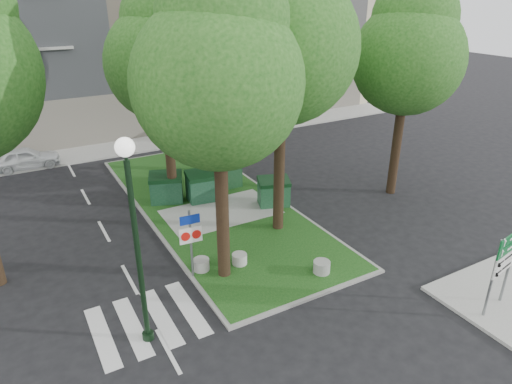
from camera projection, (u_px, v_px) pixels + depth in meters
ground at (299, 302)px, 14.97m from camera, size 120.00×120.00×0.00m
median_island at (212, 205)px, 21.52m from camera, size 6.00×16.00×0.12m
median_kerb at (212, 205)px, 21.52m from camera, size 6.30×16.30×0.10m
building_sidewalk at (138, 145)px, 29.63m from camera, size 42.00×3.00×0.12m
zebra_crossing at (174, 312)px, 14.47m from camera, size 5.00×3.00×0.01m
apartment_building at (96, 9)px, 32.33m from camera, size 41.00×12.00×16.00m
tree_median_near_left at (219, 66)px, 13.37m from camera, size 5.20×5.20×10.53m
tree_median_near_right at (283, 32)px, 16.25m from camera, size 5.60×5.60×11.46m
tree_median_mid at (163, 52)px, 18.89m from camera, size 4.80×4.80×9.99m
tree_median_far at (204, 12)px, 22.16m from camera, size 5.80×5.80×11.93m
tree_street_right at (410, 48)px, 20.21m from camera, size 5.00×5.00×10.06m
dumpster_a at (166, 188)px, 21.49m from camera, size 1.81×1.55×1.42m
dumpster_b at (204, 186)px, 21.63m from camera, size 1.68×1.27×1.46m
dumpster_c at (225, 174)px, 23.10m from camera, size 1.52×1.08×1.39m
dumpster_d at (274, 192)px, 21.16m from camera, size 1.69×1.42×1.34m
bollard_left at (201, 264)px, 16.39m from camera, size 0.59×0.59×0.42m
bollard_right at (322, 267)px, 16.23m from camera, size 0.61×0.61×0.43m
bollard_mid at (240, 259)px, 16.75m from camera, size 0.55×0.55×0.40m
litter_bin at (216, 167)px, 24.87m from camera, size 0.40×0.40×0.70m
street_lamp at (134, 222)px, 11.81m from camera, size 0.49×0.49×6.16m
traffic_sign_pole at (191, 236)px, 15.50m from camera, size 0.80×0.11×2.66m
directional_sign at (504, 260)px, 13.79m from camera, size 1.33×0.30×2.68m
car_white at (25, 158)px, 25.74m from camera, size 3.70×1.57×1.25m
car_silver at (211, 125)px, 31.47m from camera, size 4.75×2.03×1.52m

